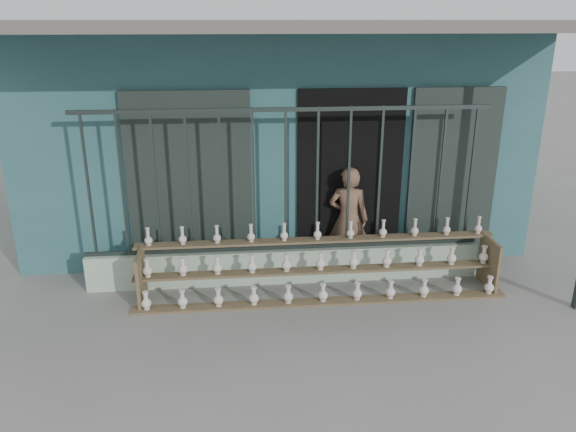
{
  "coord_description": "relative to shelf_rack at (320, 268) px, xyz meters",
  "views": [
    {
      "loc": [
        -0.61,
        -5.28,
        3.23
      ],
      "look_at": [
        0.0,
        1.0,
        1.0
      ],
      "focal_mm": 35.0,
      "sensor_mm": 36.0,
      "label": 1
    }
  ],
  "objects": [
    {
      "name": "shelf_rack",
      "position": [
        0.0,
        0.0,
        0.0
      ],
      "size": [
        4.5,
        0.68,
        0.85
      ],
      "color": "brown",
      "rests_on": "ground"
    },
    {
      "name": "parapet_wall",
      "position": [
        -0.38,
        0.41,
        -0.13
      ],
      "size": [
        5.0,
        0.2,
        0.45
      ],
      "primitive_type": "cube",
      "color": "#AAC6AA",
      "rests_on": "ground"
    },
    {
      "name": "security_fence",
      "position": [
        -0.38,
        0.41,
        0.99
      ],
      "size": [
        5.0,
        0.04,
        1.8
      ],
      "color": "#283330",
      "rests_on": "parapet_wall"
    },
    {
      "name": "ground",
      "position": [
        -0.38,
        -0.89,
        -0.36
      ],
      "size": [
        60.0,
        60.0,
        0.0
      ],
      "primitive_type": "plane",
      "color": "slate"
    },
    {
      "name": "elderly_woman",
      "position": [
        0.48,
        0.71,
        0.36
      ],
      "size": [
        0.6,
        0.48,
        1.43
      ],
      "primitive_type": "imported",
      "rotation": [
        0.0,
        0.0,
        2.84
      ],
      "color": "brown",
      "rests_on": "ground"
    },
    {
      "name": "workshop_building",
      "position": [
        -0.38,
        3.34,
        1.26
      ],
      "size": [
        7.4,
        6.6,
        3.21
      ],
      "color": "#2C5A5E",
      "rests_on": "ground"
    }
  ]
}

